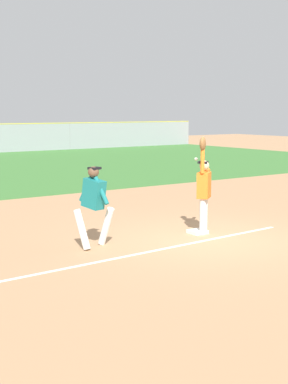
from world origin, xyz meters
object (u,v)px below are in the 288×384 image
first_base (197,232)px  runner (94,201)px  fielder (204,186)px  baseball (196,159)px

first_base → runner: 2.85m
fielder → first_base: bearing=1.4°
fielder → runner: bearing=45.9°
runner → baseball: (2.76, -0.02, 0.74)m
first_base → fielder: bearing=-50.7°
first_base → baseball: baseball is taller
fielder → baseball: 0.68m
fielder → baseball: fielder is taller
runner → baseball: size_ratio=23.24×
runner → baseball: bearing=-15.6°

